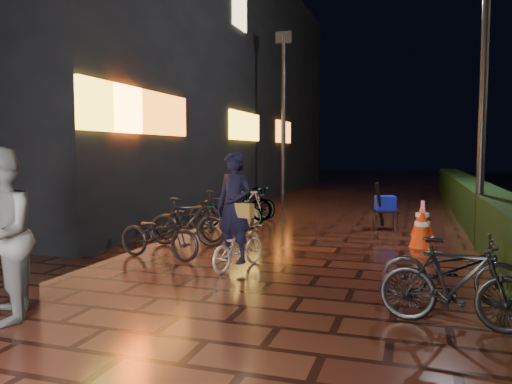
% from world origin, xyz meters
% --- Properties ---
extents(ground, '(80.00, 80.00, 0.00)m').
position_xyz_m(ground, '(0.00, 0.00, 0.00)').
color(ground, '#381911').
rests_on(ground, ground).
extents(hedge, '(0.70, 20.00, 1.00)m').
position_xyz_m(hedge, '(3.30, 8.00, 0.50)').
color(hedge, black).
rests_on(hedge, ground).
extents(storefront_block, '(12.09, 22.00, 9.00)m').
position_xyz_m(storefront_block, '(-9.50, 11.50, 4.50)').
color(storefront_block, black).
rests_on(storefront_block, ground).
extents(lamp_post_hedge, '(0.50, 0.25, 5.28)m').
position_xyz_m(lamp_post_hedge, '(3.01, 3.57, 2.90)').
color(lamp_post_hedge, black).
rests_on(lamp_post_hedge, ground).
extents(lamp_post_sf, '(0.53, 0.15, 5.62)m').
position_xyz_m(lamp_post_sf, '(-2.26, 9.36, 3.09)').
color(lamp_post_sf, black).
rests_on(lamp_post_sf, ground).
extents(cyclist, '(0.77, 1.32, 1.79)m').
position_xyz_m(cyclist, '(-0.72, 0.59, 0.66)').
color(cyclist, silver).
rests_on(cyclist, ground).
extents(traffic_barrier, '(0.49, 1.85, 0.74)m').
position_xyz_m(traffic_barrier, '(2.02, 3.96, 0.37)').
color(traffic_barrier, red).
rests_on(traffic_barrier, ground).
extents(cart_assembly, '(0.70, 0.74, 1.11)m').
position_xyz_m(cart_assembly, '(1.22, 5.23, 0.57)').
color(cart_assembly, black).
rests_on(cart_assembly, ground).
extents(parked_bikes_storefront, '(1.86, 6.11, 0.92)m').
position_xyz_m(parked_bikes_storefront, '(-2.30, 3.66, 0.43)').
color(parked_bikes_storefront, black).
rests_on(parked_bikes_storefront, ground).
extents(parked_bikes_hedge, '(1.60, 1.51, 0.92)m').
position_xyz_m(parked_bikes_hedge, '(2.28, -0.64, 0.43)').
color(parked_bikes_hedge, black).
rests_on(parked_bikes_hedge, ground).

